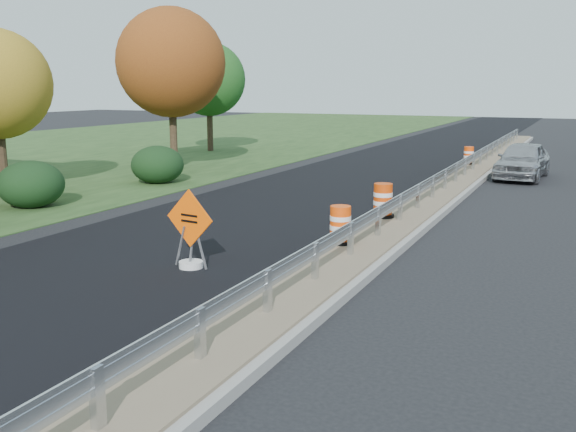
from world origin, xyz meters
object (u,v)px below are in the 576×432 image
at_px(caution_sign, 191,248).
at_px(car_silver, 523,160).
at_px(barrel_median_far, 469,156).
at_px(barrel_median_near, 340,225).
at_px(barrel_median_mid, 383,201).

relative_size(caution_sign, car_silver, 0.38).
bearing_deg(barrel_median_far, barrel_median_near, -90.00).
bearing_deg(barrel_median_mid, barrel_median_near, -90.00).
bearing_deg(barrel_median_far, caution_sign, -97.03).
height_order(caution_sign, barrel_median_far, caution_sign).
xyz_separation_m(barrel_median_near, barrel_median_mid, (0.00, 3.37, 0.03)).
bearing_deg(caution_sign, barrel_median_near, 54.21).
distance_m(barrel_median_near, barrel_median_far, 17.18).
xyz_separation_m(caution_sign, barrel_median_far, (2.43, 19.74, 0.19)).
relative_size(barrel_median_near, car_silver, 0.19).
bearing_deg(car_silver, caution_sign, -102.40).
height_order(barrel_median_mid, car_silver, car_silver).
bearing_deg(barrel_median_near, barrel_median_mid, 90.00).
xyz_separation_m(barrel_median_far, car_silver, (2.60, -2.35, 0.15)).
bearing_deg(barrel_median_far, car_silver, -42.07).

